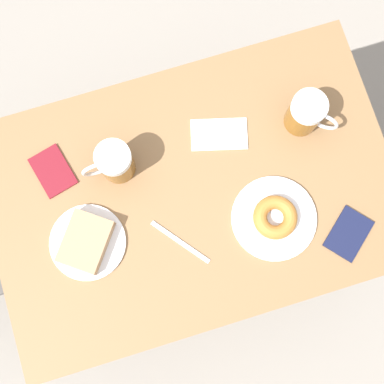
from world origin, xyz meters
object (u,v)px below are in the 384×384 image
beer_mug_center (306,114)px  passport_far_edge (53,171)px  plate_with_cake (87,242)px  plate_with_donut (275,218)px  fork (180,242)px  beer_mug_left (115,162)px  passport_near_edge (349,234)px  napkin_folded (219,134)px

beer_mug_center → passport_far_edge: beer_mug_center is taller
plate_with_cake → plate_with_donut: bearing=-99.7°
beer_mug_center → fork: size_ratio=0.88×
fork → plate_with_donut: bearing=-92.9°
beer_mug_left → passport_near_edge: size_ratio=0.91×
beer_mug_left → fork: beer_mug_left is taller
passport_far_edge → beer_mug_left: bearing=-103.9°
plate_with_cake → beer_mug_left: size_ratio=1.45×
passport_near_edge → beer_mug_left: bearing=56.7°
beer_mug_center → passport_near_edge: 0.34m
passport_near_edge → fork: bearing=75.7°
beer_mug_left → napkin_folded: bearing=-88.3°
plate_with_donut → passport_far_edge: size_ratio=1.59×
beer_mug_left → napkin_folded: beer_mug_left is taller
plate_with_cake → fork: size_ratio=1.33×
plate_with_cake → napkin_folded: plate_with_cake is taller
fork → passport_near_edge: passport_near_edge is taller
beer_mug_center → napkin_folded: 0.24m
beer_mug_center → passport_far_edge: 0.69m
plate_with_donut → passport_far_edge: plate_with_donut is taller
passport_far_edge → plate_with_cake: bearing=-169.4°
passport_near_edge → passport_far_edge: (0.39, 0.71, 0.00)m
beer_mug_center → plate_with_donut: bearing=146.0°
beer_mug_center → passport_far_edge: (0.06, 0.69, -0.06)m
plate_with_cake → beer_mug_center: size_ratio=1.51×
beer_mug_left → fork: bearing=-156.9°
plate_with_cake → passport_near_edge: size_ratio=1.32×
beer_mug_center → napkin_folded: beer_mug_center is taller
plate_with_cake → plate_with_donut: plate_with_cake is taller
passport_near_edge → passport_far_edge: bearing=60.9°
passport_far_edge → fork: bearing=-136.0°
plate_with_cake → fork: bearing=-106.7°
plate_with_donut → beer_mug_center: beer_mug_center is taller
napkin_folded → passport_far_edge: size_ratio=1.19×
plate_with_donut → napkin_folded: plate_with_donut is taller
napkin_folded → passport_near_edge: 0.44m
plate_with_cake → beer_mug_left: 0.22m
plate_with_donut → fork: 0.26m
passport_near_edge → plate_with_donut: bearing=61.3°
plate_with_donut → beer_mug_left: (0.26, 0.36, 0.05)m
beer_mug_center → napkin_folded: size_ratio=0.78×
plate_with_donut → beer_mug_center: 0.29m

